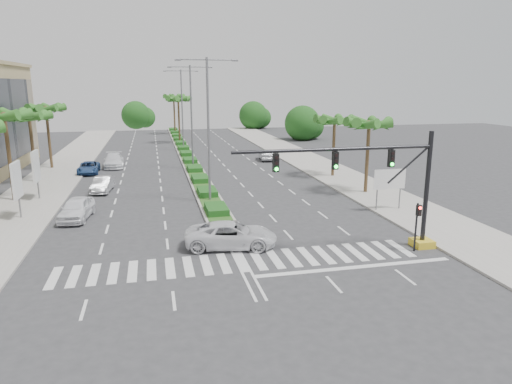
% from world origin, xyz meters
% --- Properties ---
extents(ground, '(160.00, 160.00, 0.00)m').
position_xyz_m(ground, '(0.00, 0.00, 0.00)').
color(ground, '#333335').
rests_on(ground, ground).
extents(footpath_right, '(6.00, 120.00, 0.15)m').
position_xyz_m(footpath_right, '(15.20, 20.00, 0.07)').
color(footpath_right, gray).
rests_on(footpath_right, ground).
extents(footpath_left, '(6.00, 120.00, 0.15)m').
position_xyz_m(footpath_left, '(-15.20, 20.00, 0.07)').
color(footpath_left, gray).
rests_on(footpath_left, ground).
extents(median, '(2.20, 75.00, 0.20)m').
position_xyz_m(median, '(0.00, 45.00, 0.10)').
color(median, gray).
rests_on(median, ground).
extents(median_grass, '(1.80, 75.00, 0.04)m').
position_xyz_m(median_grass, '(0.00, 45.00, 0.22)').
color(median_grass, '#244F1B').
rests_on(median_grass, median).
extents(signal_gantry, '(12.60, 1.20, 7.20)m').
position_xyz_m(signal_gantry, '(9.27, -0.00, 3.46)').
color(signal_gantry, gold).
rests_on(signal_gantry, ground).
extents(pedestrian_signal, '(0.28, 0.36, 3.00)m').
position_xyz_m(pedestrian_signal, '(10.60, -0.68, 2.04)').
color(pedestrian_signal, black).
rests_on(pedestrian_signal, ground).
extents(direction_sign, '(2.70, 0.11, 3.40)m').
position_xyz_m(direction_sign, '(13.50, 7.99, 2.45)').
color(direction_sign, slate).
rests_on(direction_sign, ground).
extents(billboard_near, '(0.18, 2.10, 4.35)m').
position_xyz_m(billboard_near, '(-14.50, 12.00, 2.96)').
color(billboard_near, slate).
rests_on(billboard_near, ground).
extents(billboard_far, '(0.18, 2.10, 4.35)m').
position_xyz_m(billboard_far, '(-14.50, 18.00, 2.96)').
color(billboard_far, slate).
rests_on(billboard_far, ground).
extents(palm_left_mid, '(4.57, 4.68, 7.95)m').
position_xyz_m(palm_left_mid, '(-16.50, 18.00, 7.08)').
color(palm_left_mid, brown).
rests_on(palm_left_mid, ground).
extents(palm_left_far, '(4.57, 4.68, 7.35)m').
position_xyz_m(palm_left_far, '(-16.50, 26.00, 6.50)').
color(palm_left_far, brown).
rests_on(palm_left_far, ground).
extents(palm_left_end, '(4.57, 4.68, 7.75)m').
position_xyz_m(palm_left_end, '(-16.50, 34.00, 6.88)').
color(palm_left_end, brown).
rests_on(palm_left_end, ground).
extents(palm_right_near, '(4.57, 4.68, 7.05)m').
position_xyz_m(palm_right_near, '(14.50, 14.00, 6.20)').
color(palm_right_near, brown).
rests_on(palm_right_near, ground).
extents(palm_right_far, '(4.57, 4.68, 6.75)m').
position_xyz_m(palm_right_far, '(14.50, 22.00, 5.91)').
color(palm_right_far, brown).
rests_on(palm_right_far, ground).
extents(palm_median_a, '(4.57, 4.68, 8.05)m').
position_xyz_m(palm_median_a, '(0.00, 55.00, 7.17)').
color(palm_median_a, brown).
rests_on(palm_median_a, ground).
extents(palm_median_b, '(4.57, 4.68, 8.05)m').
position_xyz_m(palm_median_b, '(0.00, 70.00, 7.17)').
color(palm_median_b, brown).
rests_on(palm_median_b, ground).
extents(streetlight_near, '(5.10, 0.25, 12.00)m').
position_xyz_m(streetlight_near, '(0.00, 14.00, 6.81)').
color(streetlight_near, slate).
rests_on(streetlight_near, ground).
extents(streetlight_mid, '(5.10, 0.25, 12.00)m').
position_xyz_m(streetlight_mid, '(0.00, 30.00, 6.81)').
color(streetlight_mid, slate).
rests_on(streetlight_mid, ground).
extents(streetlight_far, '(5.10, 0.25, 12.00)m').
position_xyz_m(streetlight_far, '(0.00, 46.00, 6.81)').
color(streetlight_far, slate).
rests_on(streetlight_far, ground).
extents(car_parked_a, '(2.51, 4.99, 1.63)m').
position_xyz_m(car_parked_a, '(-10.39, 11.09, 0.82)').
color(car_parked_a, white).
rests_on(car_parked_a, ground).
extents(car_parked_b, '(1.97, 4.45, 1.42)m').
position_xyz_m(car_parked_b, '(-9.36, 20.10, 0.71)').
color(car_parked_b, '#B1B1B6').
rests_on(car_parked_b, ground).
extents(car_parked_c, '(2.25, 4.77, 1.32)m').
position_xyz_m(car_parked_c, '(-11.80, 29.91, 0.66)').
color(car_parked_c, '#2A4C83').
rests_on(car_parked_c, ground).
extents(car_parked_d, '(2.51, 5.66, 1.62)m').
position_xyz_m(car_parked_d, '(-9.31, 33.54, 0.81)').
color(car_parked_d, white).
rests_on(car_parked_d, ground).
extents(car_crossing, '(6.05, 3.60, 1.58)m').
position_xyz_m(car_crossing, '(-0.13, 2.57, 0.79)').
color(car_crossing, white).
rests_on(car_crossing, ground).
extents(car_right, '(1.93, 4.45, 1.42)m').
position_xyz_m(car_right, '(10.07, 34.54, 0.71)').
color(car_right, '#ABABB0').
rests_on(car_right, ground).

